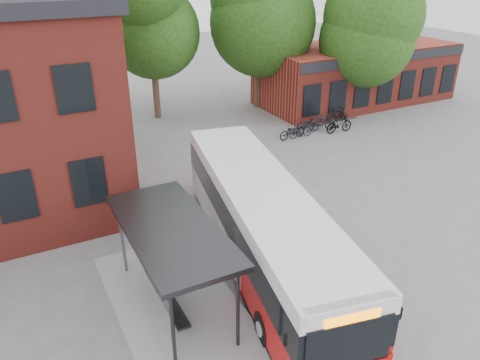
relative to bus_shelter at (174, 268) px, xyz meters
name	(u,v)px	position (x,y,z in m)	size (l,w,h in m)	color
ground	(283,251)	(4.50, 1.00, -1.45)	(100.00, 100.00, 0.00)	slate
shop_row	(356,73)	(19.50, 15.00, 0.55)	(14.00, 6.20, 4.00)	maroon
bus_shelter	(174,268)	(0.00, 0.00, 0.00)	(3.60, 7.00, 2.90)	#29292D
bike_rail	(323,126)	(13.78, 11.00, -1.26)	(5.20, 0.10, 0.38)	#29292D
tree_0	(30,43)	(-1.50, 17.00, 4.05)	(7.92, 7.92, 11.00)	#1C3E10
tree_1	(152,36)	(5.50, 18.00, 3.75)	(7.92, 7.92, 10.40)	#1C3E10
tree_2	(259,26)	(12.50, 17.00, 4.05)	(7.92, 7.92, 11.00)	#1C3E10
tree_3	(357,42)	(17.50, 13.00, 3.19)	(7.04, 7.04, 9.28)	#1C3E10
city_bus	(262,227)	(3.39, 0.66, 0.06)	(2.54, 11.90, 3.02)	#BA0909
bicycle_0	(292,131)	(11.14, 10.50, -0.98)	(0.62, 1.79, 0.94)	black
bicycle_1	(301,130)	(11.68, 10.40, -0.97)	(0.45, 1.61, 0.97)	#20212C
bicycle_2	(307,125)	(12.46, 10.91, -0.98)	(0.62, 1.79, 0.94)	black
bicycle_3	(322,123)	(13.51, 10.79, -0.93)	(0.49, 1.73, 1.04)	#222128
bicycle_4	(315,121)	(13.52, 11.59, -1.05)	(0.54, 1.54, 0.81)	black
bicycle_5	(339,124)	(14.22, 10.06, -0.91)	(0.51, 1.81, 1.09)	black
bicycle_6	(337,115)	(15.50, 11.87, -1.04)	(0.55, 1.57, 0.82)	black
bicycle_7	(336,114)	(15.39, 11.81, -0.97)	(0.45, 1.60, 0.96)	black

